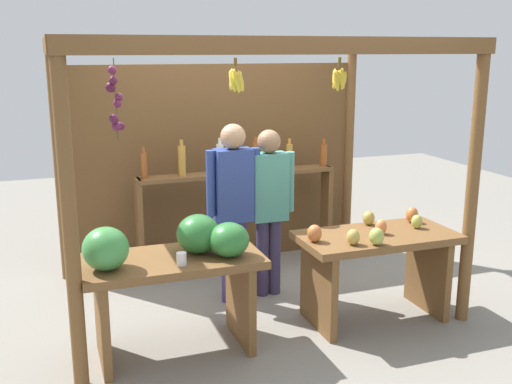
# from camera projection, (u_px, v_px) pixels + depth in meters

# --- Properties ---
(ground_plane) EXTENTS (12.00, 12.00, 0.00)m
(ground_plane) POSITION_uv_depth(u_px,v_px,m) (248.00, 296.00, 5.45)
(ground_plane) COLOR gray
(ground_plane) RESTS_ON ground
(market_stall) EXTENTS (3.18, 2.17, 2.28)m
(market_stall) POSITION_uv_depth(u_px,v_px,m) (231.00, 143.00, 5.57)
(market_stall) COLOR brown
(market_stall) RESTS_ON ground
(fruit_counter_left) EXTENTS (1.29, 0.64, 1.04)m
(fruit_counter_left) POSITION_uv_depth(u_px,v_px,m) (174.00, 265.00, 4.29)
(fruit_counter_left) COLOR brown
(fruit_counter_left) RESTS_ON ground
(fruit_counter_right) EXTENTS (1.29, 0.64, 0.88)m
(fruit_counter_right) POSITION_uv_depth(u_px,v_px,m) (376.00, 255.00, 4.89)
(fruit_counter_right) COLOR brown
(fruit_counter_right) RESTS_ON ground
(bottle_shelf_unit) EXTENTS (2.04, 0.22, 1.35)m
(bottle_shelf_unit) POSITION_uv_depth(u_px,v_px,m) (238.00, 191.00, 6.02)
(bottle_shelf_unit) COLOR brown
(bottle_shelf_unit) RESTS_ON ground
(vendor_man) EXTENTS (0.48, 0.21, 1.59)m
(vendor_man) POSITION_uv_depth(u_px,v_px,m) (234.00, 198.00, 5.15)
(vendor_man) COLOR #473A79
(vendor_man) RESTS_ON ground
(vendor_woman) EXTENTS (0.48, 0.21, 1.52)m
(vendor_woman) POSITION_uv_depth(u_px,v_px,m) (269.00, 199.00, 5.30)
(vendor_woman) COLOR #3A3155
(vendor_woman) RESTS_ON ground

